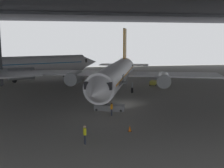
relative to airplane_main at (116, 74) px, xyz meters
name	(u,v)px	position (x,y,z in m)	size (l,w,h in m)	color
ground_plane	(119,104)	(-0.87, -6.32, -3.37)	(110.00, 110.00, 0.00)	gray
airplane_main	(116,74)	(0.00, 0.00, 0.00)	(33.81, 34.07, 11.04)	white
boarding_stairs	(110,104)	(-2.68, -9.38, -2.65)	(4.34, 2.68, 4.57)	slate
crew_worker_near_nose	(85,133)	(-6.74, -20.27, -2.44)	(0.26, 0.55, 1.64)	#232838
crew_worker_by_stairs	(112,108)	(-2.94, -11.97, -2.48)	(0.34, 0.51, 1.58)	#232838
airplane_distant	(21,65)	(-17.22, 19.20, 0.06)	(35.00, 34.81, 11.36)	white
traffic_cone_orange	(130,129)	(-2.22, -17.83, -3.08)	(0.36, 0.36, 0.60)	black
baggage_tug	(154,83)	(9.05, 8.13, -2.85)	(2.13, 2.51, 0.90)	yellow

